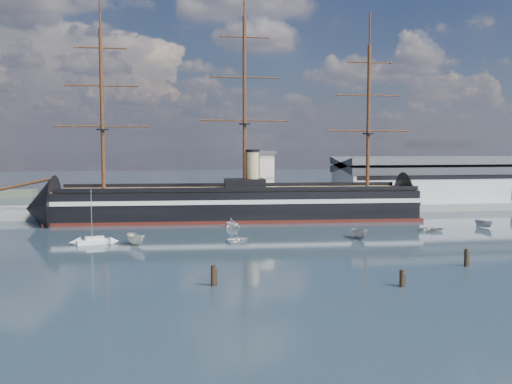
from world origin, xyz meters
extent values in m
plane|color=#293845|center=(0.00, 40.00, 0.00)|extent=(600.00, 600.00, 0.00)
cube|color=slate|center=(10.00, 76.00, 0.00)|extent=(180.00, 18.00, 2.00)
cube|color=#B7BABC|center=(58.00, 80.00, 7.00)|extent=(62.00, 20.00, 10.00)
cube|color=#3F4247|center=(58.00, 80.00, 12.60)|extent=(63.00, 21.00, 2.00)
cube|color=silver|center=(3.00, 73.00, 9.00)|extent=(4.00, 4.00, 14.00)
cube|color=#3F4247|center=(3.00, 73.00, 16.50)|extent=(5.00, 5.00, 1.00)
cube|color=black|center=(-6.73, 60.00, 4.00)|extent=(88.85, 21.68, 7.00)
cube|color=silver|center=(-6.73, 60.00, 5.20)|extent=(90.86, 22.05, 1.00)
cube|color=#43150F|center=(-6.73, 60.00, 0.35)|extent=(90.86, 22.01, 0.90)
cone|color=black|center=(-53.23, 60.00, 3.70)|extent=(14.99, 16.56, 15.68)
cone|color=black|center=(39.77, 60.00, 3.70)|extent=(11.99, 16.36, 15.68)
cube|color=brown|center=(-6.73, 60.00, 7.60)|extent=(88.77, 20.40, 0.40)
cube|color=black|center=(-4.73, 60.00, 9.00)|extent=(10.37, 6.64, 2.50)
cylinder|color=tan|center=(-2.73, 60.00, 12.50)|extent=(3.20, 3.20, 9.00)
cylinder|color=#381E0F|center=(-58.73, 60.00, 9.00)|extent=(17.76, 1.85, 4.43)
cylinder|color=#381E0F|center=(-38.73, 60.00, 26.80)|extent=(0.90, 0.90, 38.00)
cylinder|color=#381E0F|center=(-4.73, 60.00, 28.80)|extent=(0.90, 0.90, 42.00)
cylinder|color=#381E0F|center=(27.27, 60.00, 25.80)|extent=(0.90, 0.90, 36.00)
cube|color=silver|center=(-37.77, 29.89, 0.43)|extent=(6.72, 3.63, 0.86)
cube|color=silver|center=(-37.77, 29.89, 1.12)|extent=(3.69, 2.29, 0.69)
cylinder|color=#B2B2B7|center=(-38.20, 29.89, 5.59)|extent=(0.14, 0.14, 9.46)
imported|color=silver|center=(-29.99, 27.16, 0.00)|extent=(7.36, 5.18, 2.77)
imported|color=white|center=(-10.57, 27.89, 0.00)|extent=(1.72, 3.05, 1.34)
imported|color=gray|center=(13.50, 27.45, 0.00)|extent=(6.64, 2.82, 2.60)
imported|color=white|center=(-9.66, 46.37, 0.00)|extent=(7.24, 5.83, 2.45)
imported|color=silver|center=(32.36, 34.58, 0.00)|extent=(2.40, 3.48, 1.51)
imported|color=gray|center=(46.49, 37.49, 0.00)|extent=(5.82, 3.73, 2.18)
cylinder|color=black|center=(-18.67, -5.49, 0.00)|extent=(0.64, 0.64, 3.49)
cylinder|color=black|center=(5.80, -10.10, 0.00)|extent=(0.64, 0.64, 2.97)
cylinder|color=black|center=(20.76, 0.01, 0.00)|extent=(0.64, 0.64, 3.43)
camera|label=1|loc=(-25.44, -79.63, 18.66)|focal=40.00mm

